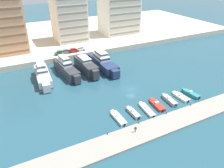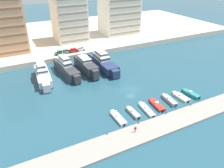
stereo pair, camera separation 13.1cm
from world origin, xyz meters
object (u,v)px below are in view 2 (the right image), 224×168
car_green_far_left (60,52)px  motorboat_white_far_left (118,118)px  motorboat_red_center_left (157,105)px  yacht_charcoal_left (66,68)px  yacht_navy_center_left (103,63)px  car_grey_left (66,51)px  pedestrian_near_edge (135,129)px  motorboat_grey_left (133,113)px  car_white_center_left (81,49)px  motorboat_cream_center_right (181,97)px  motorboat_grey_center (169,100)px  car_red_mid_left (73,50)px  yacht_silver_far_left (43,75)px  yacht_charcoal_mid_left (86,66)px  motorboat_white_mid_left (147,110)px  motorboat_teal_mid_right (191,94)px

car_green_far_left → motorboat_white_far_left: bearing=-87.4°
motorboat_red_center_left → yacht_charcoal_left: bearing=117.4°
motorboat_red_center_left → car_green_far_left: (-14.70, 46.62, 2.80)m
yacht_navy_center_left → car_grey_left: yacht_navy_center_left is taller
motorboat_red_center_left → pedestrian_near_edge: size_ratio=4.31×
motorboat_grey_left → car_white_center_left: 47.62m
motorboat_grey_left → motorboat_cream_center_right: 16.98m
motorboat_red_center_left → motorboat_grey_center: motorboat_grey_center is taller
yacht_navy_center_left → motorboat_red_center_left: (2.37, -30.46, -1.87)m
motorboat_white_far_left → car_red_mid_left: 47.34m
yacht_silver_far_left → motorboat_white_far_left: 33.16m
motorboat_grey_left → car_white_center_left: bearing=86.7°
car_green_far_left → yacht_charcoal_mid_left: bearing=-71.5°
yacht_silver_far_left → yacht_navy_center_left: (22.69, 0.06, 0.14)m
motorboat_white_far_left → car_grey_left: 47.39m
motorboat_white_mid_left → car_white_center_left: size_ratio=1.83×
yacht_silver_far_left → car_red_mid_left: (16.25, 16.43, 1.07)m
motorboat_grey_left → car_grey_left: 47.46m
motorboat_grey_center → motorboat_red_center_left: bearing=-177.8°
yacht_charcoal_mid_left → car_green_far_left: 17.16m
motorboat_grey_left → motorboat_white_mid_left: bearing=-5.7°
motorboat_white_mid_left → pedestrian_near_edge: pedestrian_near_edge is taller
yacht_charcoal_left → motorboat_grey_left: yacht_charcoal_left is taller
motorboat_cream_center_right → yacht_silver_far_left: bearing=138.4°
motorboat_white_mid_left → car_green_far_left: size_ratio=1.78×
car_red_mid_left → yacht_charcoal_mid_left: bearing=-91.6°
pedestrian_near_edge → yacht_charcoal_left: bearing=97.0°
yacht_charcoal_mid_left → motorboat_white_mid_left: (5.36, -30.96, -1.87)m
yacht_charcoal_mid_left → car_red_mid_left: (0.46, 16.46, 0.94)m
yacht_charcoal_mid_left → motorboat_white_far_left: bearing=-96.2°
yacht_silver_far_left → yacht_charcoal_mid_left: 15.79m
motorboat_red_center_left → car_grey_left: (-12.04, 47.03, 2.80)m
yacht_silver_far_left → motorboat_teal_mid_right: size_ratio=2.84×
yacht_charcoal_left → motorboat_white_far_left: yacht_charcoal_left is taller
yacht_charcoal_mid_left → car_red_mid_left: size_ratio=4.19×
motorboat_grey_center → pedestrian_near_edge: size_ratio=4.20×
yacht_silver_far_left → motorboat_teal_mid_right: (37.92, -30.44, -1.64)m
yacht_navy_center_left → pedestrian_near_edge: yacht_navy_center_left is taller
yacht_charcoal_mid_left → motorboat_grey_left: 30.63m
motorboat_teal_mid_right → pedestrian_near_edge: (-24.51, -6.88, 0.95)m
motorboat_white_far_left → car_red_mid_left: (3.77, 47.10, 2.80)m
motorboat_white_far_left → motorboat_red_center_left: size_ratio=1.02×
motorboat_white_mid_left → motorboat_grey_center: 8.56m
car_red_mid_left → pedestrian_near_edge: (-2.84, -53.74, -1.76)m
motorboat_white_mid_left → motorboat_teal_mid_right: motorboat_teal_mid_right is taller
yacht_charcoal_mid_left → motorboat_white_mid_left: bearing=-80.2°
yacht_silver_far_left → yacht_charcoal_mid_left: size_ratio=1.06×
motorboat_white_mid_left → car_grey_left: 48.39m
motorboat_white_far_left → car_red_mid_left: size_ratio=1.68×
motorboat_red_center_left → car_red_mid_left: car_red_mid_left is taller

